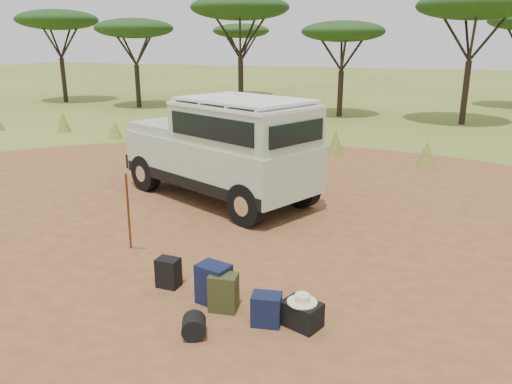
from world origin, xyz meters
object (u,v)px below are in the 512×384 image
at_px(backpack_black, 168,273).
at_px(walking_staff, 128,213).
at_px(backpack_navy, 214,284).
at_px(backpack_olive, 224,293).
at_px(safari_vehicle, 224,151).
at_px(duffel_navy, 266,310).
at_px(hard_case, 302,314).

bearing_deg(backpack_black, walking_staff, 146.80).
xyz_separation_m(walking_staff, backpack_navy, (2.22, -1.04, -0.50)).
relative_size(walking_staff, backpack_olive, 3.05).
distance_m(safari_vehicle, duffel_navy, 5.87).
bearing_deg(safari_vehicle, backpack_black, -52.56).
height_order(backpack_black, hard_case, backpack_black).
relative_size(walking_staff, duffel_navy, 3.79).
bearing_deg(backpack_olive, safari_vehicle, 105.37).
distance_m(backpack_black, duffel_navy, 1.89).
bearing_deg(backpack_black, hard_case, -8.50).
relative_size(safari_vehicle, backpack_navy, 8.92).
relative_size(backpack_black, backpack_navy, 0.78).
bearing_deg(duffel_navy, safari_vehicle, 109.49).
height_order(safari_vehicle, hard_case, safari_vehicle).
height_order(backpack_black, backpack_olive, backpack_olive).
bearing_deg(safari_vehicle, duffel_navy, -35.86).
distance_m(duffel_navy, hard_case, 0.49).
relative_size(backpack_navy, backpack_olive, 1.11).
bearing_deg(duffel_navy, backpack_navy, 153.14).
bearing_deg(duffel_navy, walking_staff, 145.97).
distance_m(walking_staff, backpack_navy, 2.50).
height_order(backpack_olive, duffel_navy, backpack_olive).
xyz_separation_m(backpack_black, backpack_olive, (1.12, -0.33, 0.04)).
xyz_separation_m(duffel_navy, hard_case, (0.47, 0.13, -0.04)).
relative_size(safari_vehicle, backpack_black, 11.51).
distance_m(backpack_navy, duffel_navy, 0.97).
bearing_deg(backpack_black, backpack_olive, -16.89).
bearing_deg(backpack_navy, backpack_black, 179.37).
height_order(backpack_navy, hard_case, backpack_navy).
bearing_deg(backpack_navy, safari_vehicle, 125.66).
bearing_deg(safari_vehicle, backpack_olive, -41.70).
bearing_deg(backpack_olive, backpack_navy, 139.90).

